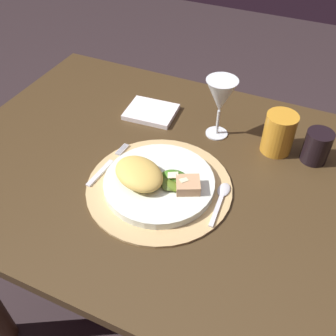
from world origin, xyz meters
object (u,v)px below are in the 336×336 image
Objects in this scene: fork at (106,167)px; amber_tumbler at (279,133)px; dinner_plate at (159,183)px; dining_table at (176,205)px; spoon at (222,196)px; wine_glass at (221,97)px; napkin at (151,112)px; dark_tumbler at (317,146)px.

amber_tumbler is (0.36, 0.25, 0.05)m from fork.
fork is at bearing 178.94° from dinner_plate.
spoon is (0.13, -0.05, 0.15)m from dining_table.
wine_glass is (-0.09, 0.22, 0.11)m from spoon.
dark_tumbler reaches higher than napkin.
amber_tumbler reaches higher than napkin.
dinner_plate reaches higher than fork.
spoon is at bearing 4.83° from fork.
wine_glass is at bearing 111.75° from spoon.
napkin is (-0.16, 0.18, 0.14)m from dining_table.
fork is 1.54× the size of amber_tumbler.
amber_tumbler reaches higher than dark_tumbler.
dinner_plate is at bearing -141.29° from dark_tumbler.
spoon is (0.29, 0.02, -0.00)m from fork.
spoon is 0.26m from wine_glass.
amber_tumbler is (0.07, 0.22, 0.05)m from spoon.
wine_glass is 0.27m from dark_tumbler.
dining_table is 0.17m from dinner_plate.
fork is (-0.16, -0.07, 0.15)m from dining_table.
spoon is at bearing -68.25° from wine_glass.
dinner_plate reaches higher than napkin.
wine_glass reaches higher than fork.
amber_tumbler reaches higher than fork.
spoon is 1.61× the size of dark_tumbler.
wine_glass reaches higher than dining_table.
amber_tumbler is (0.22, 0.25, 0.04)m from dinner_plate.
spoon reaches higher than fork.
fork is at bearing -175.17° from spoon.
spoon is at bearing -108.15° from amber_tumbler.
dining_table is 0.39m from dark_tumbler.
amber_tumbler reaches higher than dining_table.
dinner_plate is 0.33m from amber_tumbler.
wine_glass is at bearing 75.68° from dining_table.
dark_tumbler reaches higher than spoon.
wine_glass reaches higher than dinner_plate.
wine_glass is (0.20, 0.25, 0.11)m from fork.
dinner_plate is 0.15m from fork.
napkin is at bearing 90.47° from fork.
fork is 1.22× the size of spoon.
napkin is 0.23m from wine_glass.
dining_table is at bearing -104.32° from wine_glass.
wine_glass is 1.54× the size of amber_tumbler.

